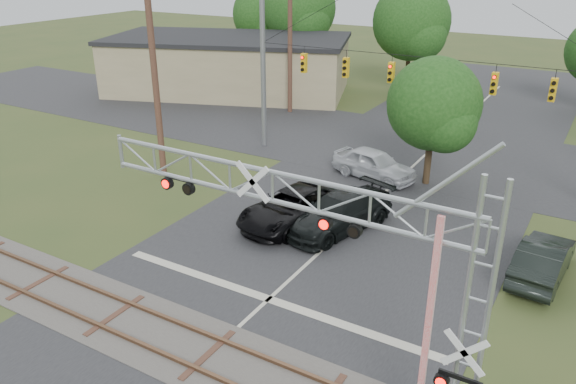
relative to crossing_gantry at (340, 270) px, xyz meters
The scene contains 12 objects.
road_main 10.57m from the crossing_gantry, 118.18° to the left, with size 14.00×90.00×0.02m, color #272729.
road_cross 23.28m from the crossing_gantry, 101.33° to the left, with size 90.00×12.00×0.02m, color #272729.
railroad_track 6.45m from the crossing_gantry, behind, with size 90.00×3.20×0.17m.
crossing_gantry is the anchor object (origin of this frame).
traffic_signal_span 18.74m from the crossing_gantry, 101.02° to the left, with size 19.34×0.36×11.50m.
pickup_black 12.43m from the crossing_gantry, 125.63° to the left, with size 2.59×5.61×1.56m, color black.
car_dark 11.84m from the crossing_gantry, 115.20° to the left, with size 2.29×5.63×1.63m, color black.
sedan_silver 18.05m from the crossing_gantry, 109.16° to the left, with size 1.91×4.76×1.62m, color silver.
suv_dark 11.70m from the crossing_gantry, 70.82° to the left, with size 1.61×4.62×1.52m, color black.
commercial_building 38.41m from the crossing_gantry, 130.06° to the left, with size 22.49×16.54×4.73m.
utility_poles 21.08m from the crossing_gantry, 97.34° to the left, with size 26.57×29.36×13.25m.
treeline 36.53m from the crossing_gantry, 100.68° to the left, with size 54.44×28.13×9.87m.
Camera 1 is at (9.16, -8.69, 11.50)m, focal length 35.00 mm.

